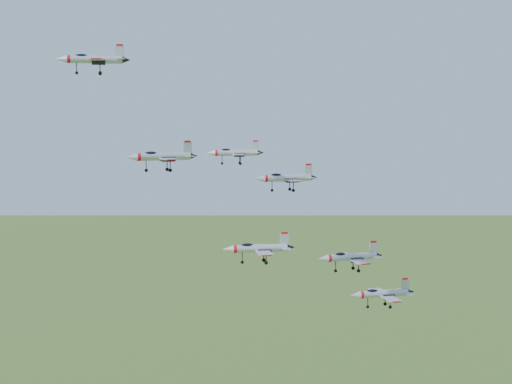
{
  "coord_description": "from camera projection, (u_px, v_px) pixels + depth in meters",
  "views": [
    {
      "loc": [
        -0.25,
        -127.65,
        138.64
      ],
      "look_at": [
        7.11,
        0.48,
        124.95
      ],
      "focal_mm": 50.0,
      "sensor_mm": 36.0,
      "label": 1
    }
  ],
  "objects": [
    {
      "name": "jet_lead",
      "position": [
        93.0,
        59.0,
        135.99
      ],
      "size": [
        14.06,
        11.76,
        3.76
      ],
      "rotation": [
        0.0,
        0.0,
        0.16
      ],
      "color": "#ABAFB8"
    },
    {
      "name": "jet_trail",
      "position": [
        350.0,
        257.0,
        131.39
      ],
      "size": [
        12.98,
        10.97,
        3.5
      ],
      "rotation": [
        0.0,
        0.0,
        0.24
      ],
      "color": "#ABAFB8"
    },
    {
      "name": "jet_left_low",
      "position": [
        286.0,
        178.0,
        137.19
      ],
      "size": [
        12.62,
        10.62,
        3.39
      ],
      "rotation": [
        0.0,
        0.0,
        0.2
      ],
      "color": "#ABAFB8"
    },
    {
      "name": "jet_right_low",
      "position": [
        258.0,
        248.0,
        117.61
      ],
      "size": [
        12.27,
        10.2,
        3.28
      ],
      "rotation": [
        0.0,
        0.0,
        0.11
      ],
      "color": "#ABAFB8"
    },
    {
      "name": "jet_right_high",
      "position": [
        162.0,
        156.0,
        113.27
      ],
      "size": [
        11.47,
        9.77,
        3.13
      ],
      "rotation": [
        0.0,
        0.0,
        0.3
      ],
      "color": "#ABAFB8"
    },
    {
      "name": "jet_left_high",
      "position": [
        235.0,
        153.0,
        130.02
      ],
      "size": [
        10.58,
        8.72,
        2.83
      ],
      "rotation": [
        0.0,
        0.0,
        0.04
      ],
      "color": "#ABAFB8"
    },
    {
      "name": "jet_extra",
      "position": [
        382.0,
        293.0,
        137.34
      ],
      "size": [
        13.26,
        11.12,
        3.55
      ],
      "rotation": [
        0.0,
        0.0,
        0.18
      ],
      "color": "#ABAFB8"
    }
  ]
}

